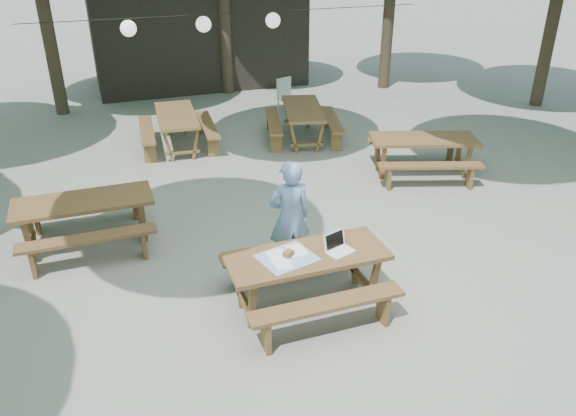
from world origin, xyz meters
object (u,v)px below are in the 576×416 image
(woman, at_px, (289,217))
(main_picnic_table, at_px, (307,279))
(picnic_table_nw, at_px, (86,221))
(plastic_chair, at_px, (288,104))

(woman, bearing_deg, main_picnic_table, 87.40)
(picnic_table_nw, xyz_separation_m, woman, (2.64, -1.67, 0.43))
(main_picnic_table, height_order, woman, woman)
(picnic_table_nw, xyz_separation_m, plastic_chair, (5.06, 5.13, -0.13))
(main_picnic_table, xyz_separation_m, woman, (0.08, 0.86, 0.43))
(picnic_table_nw, height_order, plastic_chair, plastic_chair)
(main_picnic_table, distance_m, woman, 0.97)
(main_picnic_table, relative_size, plastic_chair, 2.22)
(plastic_chair, bearing_deg, woman, -128.76)
(woman, relative_size, plastic_chair, 1.82)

